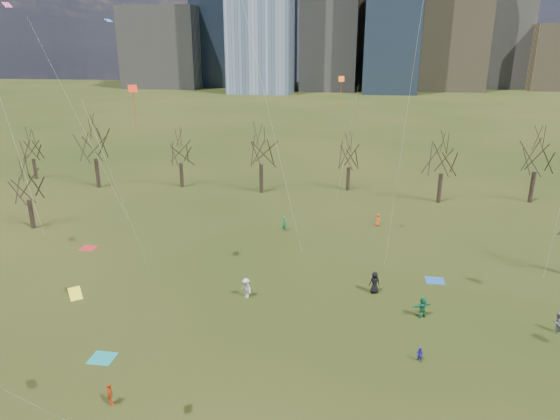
# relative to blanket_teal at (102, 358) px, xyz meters

# --- Properties ---
(ground) EXTENTS (500.00, 500.00, 0.00)m
(ground) POSITION_rel_blanket_teal_xyz_m (10.16, 0.04, -0.01)
(ground) COLOR black
(ground) RESTS_ON ground
(bare_tree_row) EXTENTS (113.04, 29.80, 9.50)m
(bare_tree_row) POSITION_rel_blanket_teal_xyz_m (10.07, 37.26, 6.10)
(bare_tree_row) COLOR black
(bare_tree_row) RESTS_ON ground
(blanket_teal) EXTENTS (1.60, 1.50, 0.03)m
(blanket_teal) POSITION_rel_blanket_teal_xyz_m (0.00, 0.00, 0.00)
(blanket_teal) COLOR teal
(blanket_teal) RESTS_ON ground
(blanket_navy) EXTENTS (1.60, 1.50, 0.03)m
(blanket_navy) POSITION_rel_blanket_teal_xyz_m (23.55, 15.27, 0.00)
(blanket_navy) COLOR #2356A5
(blanket_navy) RESTS_ON ground
(blanket_crimson) EXTENTS (1.60, 1.50, 0.03)m
(blanket_crimson) POSITION_rel_blanket_teal_xyz_m (-10.62, 17.44, 0.00)
(blanket_crimson) COLOR #B42624
(blanket_crimson) RESTS_ON ground
(person_4) EXTENTS (0.76, 0.87, 1.41)m
(person_4) POSITION_rel_blanket_teal_xyz_m (2.72, -4.13, 0.69)
(person_4) COLOR #DE5018
(person_4) RESTS_ON ground
(person_5) EXTENTS (1.66, 1.15, 1.73)m
(person_5) POSITION_rel_blanket_teal_xyz_m (21.68, 8.73, 0.85)
(person_5) COLOR #186F46
(person_5) RESTS_ON ground
(person_6) EXTENTS (1.09, 0.90, 1.91)m
(person_6) POSITION_rel_blanket_teal_xyz_m (18.16, 12.16, 0.94)
(person_6) COLOR black
(person_6) RESTS_ON ground
(person_8) EXTENTS (0.64, 0.64, 1.05)m
(person_8) POSITION_rel_blanket_teal_xyz_m (20.89, 2.88, 0.51)
(person_8) COLOR #2A2398
(person_8) RESTS_ON ground
(person_9) EXTENTS (1.29, 1.19, 1.75)m
(person_9) POSITION_rel_blanket_teal_xyz_m (7.69, 9.70, 0.86)
(person_9) COLOR silver
(person_9) RESTS_ON ground
(person_12) EXTENTS (0.68, 0.84, 1.48)m
(person_12) POSITION_rel_blanket_teal_xyz_m (18.96, 28.72, 0.73)
(person_12) COLOR #F4511B
(person_12) RESTS_ON ground
(person_13) EXTENTS (0.74, 0.74, 1.73)m
(person_13) POSITION_rel_blanket_teal_xyz_m (8.55, 25.48, 0.85)
(person_13) COLOR #1A7946
(person_13) RESTS_ON ground
(person_14) EXTENTS (0.95, 0.96, 1.57)m
(person_14) POSITION_rel_blanket_teal_xyz_m (31.09, 8.09, 0.77)
(person_14) COLOR slate
(person_14) RESTS_ON ground
(kites_airborne) EXTENTS (63.25, 48.96, 27.38)m
(kites_airborne) POSITION_rel_blanket_teal_xyz_m (13.15, 11.64, 12.94)
(kites_airborne) COLOR red
(kites_airborne) RESTS_ON ground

